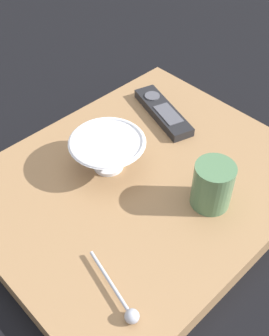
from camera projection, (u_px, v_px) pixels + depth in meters
ground_plane at (141, 192)px, 0.86m from camera, size 6.00×6.00×0.00m
table at (141, 185)px, 0.84m from camera, size 0.52×0.64×0.04m
cereal_bowl at (108, 152)px, 0.82m from camera, size 0.15×0.15×0.07m
coffee_mug at (213, 185)px, 0.75m from camera, size 0.07×0.07×0.09m
teaspoon at (126, 306)px, 0.62m from camera, size 0.14×0.04×0.02m
tv_remote_near at (163, 112)px, 0.96m from camera, size 0.20×0.11×0.02m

